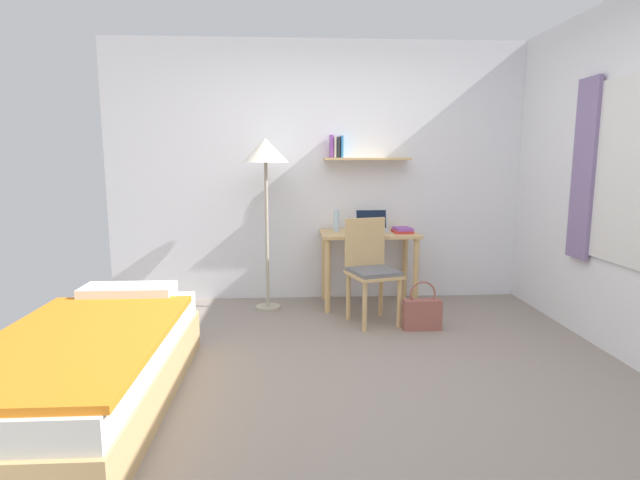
{
  "coord_description": "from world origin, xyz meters",
  "views": [
    {
      "loc": [
        -0.35,
        -3.07,
        1.43
      ],
      "look_at": [
        -0.15,
        0.51,
        0.85
      ],
      "focal_mm": 27.94,
      "sensor_mm": 36.0,
      "label": 1
    }
  ],
  "objects_px": {
    "desk_chair": "(371,266)",
    "laptop": "(372,225)",
    "water_bottle": "(337,221)",
    "desk": "(368,247)",
    "book_stack": "(402,230)",
    "bed": "(88,369)",
    "standing_lamp": "(266,158)",
    "handbag": "(422,313)"
  },
  "relations": [
    {
      "from": "standing_lamp",
      "to": "laptop",
      "type": "distance_m",
      "value": 1.23
    },
    {
      "from": "laptop",
      "to": "water_bottle",
      "type": "xyz_separation_m",
      "value": [
        -0.35,
        -0.01,
        0.05
      ]
    },
    {
      "from": "bed",
      "to": "standing_lamp",
      "type": "distance_m",
      "value": 2.45
    },
    {
      "from": "handbag",
      "to": "desk_chair",
      "type": "bearing_deg",
      "value": 147.9
    },
    {
      "from": "laptop",
      "to": "desk_chair",
      "type": "bearing_deg",
      "value": -99.57
    },
    {
      "from": "bed",
      "to": "laptop",
      "type": "distance_m",
      "value": 2.91
    },
    {
      "from": "water_bottle",
      "to": "standing_lamp",
      "type": "bearing_deg",
      "value": -168.65
    },
    {
      "from": "bed",
      "to": "book_stack",
      "type": "relative_size",
      "value": 8.53
    },
    {
      "from": "desk_chair",
      "to": "laptop",
      "type": "xyz_separation_m",
      "value": [
        0.1,
        0.58,
        0.29
      ]
    },
    {
      "from": "laptop",
      "to": "water_bottle",
      "type": "bearing_deg",
      "value": -177.61
    },
    {
      "from": "bed",
      "to": "handbag",
      "type": "relative_size",
      "value": 4.62
    },
    {
      "from": "desk",
      "to": "desk_chair",
      "type": "height_order",
      "value": "desk_chair"
    },
    {
      "from": "standing_lamp",
      "to": "book_stack",
      "type": "height_order",
      "value": "standing_lamp"
    },
    {
      "from": "bed",
      "to": "laptop",
      "type": "height_order",
      "value": "laptop"
    },
    {
      "from": "bed",
      "to": "water_bottle",
      "type": "bearing_deg",
      "value": 51.89
    },
    {
      "from": "standing_lamp",
      "to": "laptop",
      "type": "height_order",
      "value": "standing_lamp"
    },
    {
      "from": "desk",
      "to": "book_stack",
      "type": "bearing_deg",
      "value": -9.86
    },
    {
      "from": "desk",
      "to": "laptop",
      "type": "xyz_separation_m",
      "value": [
        0.04,
        0.08,
        0.2
      ]
    },
    {
      "from": "bed",
      "to": "standing_lamp",
      "type": "height_order",
      "value": "standing_lamp"
    },
    {
      "from": "handbag",
      "to": "water_bottle",
      "type": "bearing_deg",
      "value": 128.76
    },
    {
      "from": "bed",
      "to": "handbag",
      "type": "xyz_separation_m",
      "value": [
        2.27,
        1.23,
        -0.09
      ]
    },
    {
      "from": "bed",
      "to": "desk_chair",
      "type": "xyz_separation_m",
      "value": [
        1.87,
        1.49,
        0.26
      ]
    },
    {
      "from": "desk",
      "to": "handbag",
      "type": "distance_m",
      "value": 0.94
    },
    {
      "from": "desk",
      "to": "book_stack",
      "type": "xyz_separation_m",
      "value": [
        0.32,
        -0.06,
        0.17
      ]
    },
    {
      "from": "book_stack",
      "to": "standing_lamp",
      "type": "bearing_deg",
      "value": -179.35
    },
    {
      "from": "book_stack",
      "to": "laptop",
      "type": "bearing_deg",
      "value": 153.91
    },
    {
      "from": "desk",
      "to": "bed",
      "type": "bearing_deg",
      "value": -134.0
    },
    {
      "from": "desk_chair",
      "to": "book_stack",
      "type": "height_order",
      "value": "desk_chair"
    },
    {
      "from": "desk",
      "to": "handbag",
      "type": "relative_size",
      "value": 2.21
    },
    {
      "from": "laptop",
      "to": "standing_lamp",
      "type": "bearing_deg",
      "value": -171.67
    },
    {
      "from": "bed",
      "to": "handbag",
      "type": "distance_m",
      "value": 2.59
    },
    {
      "from": "water_bottle",
      "to": "desk_chair",
      "type": "bearing_deg",
      "value": -65.87
    },
    {
      "from": "bed",
      "to": "standing_lamp",
      "type": "relative_size",
      "value": 1.2
    },
    {
      "from": "desk_chair",
      "to": "book_stack",
      "type": "xyz_separation_m",
      "value": [
        0.38,
        0.45,
        0.26
      ]
    },
    {
      "from": "bed",
      "to": "desk",
      "type": "height_order",
      "value": "desk"
    },
    {
      "from": "water_bottle",
      "to": "desk",
      "type": "bearing_deg",
      "value": -11.96
    },
    {
      "from": "desk",
      "to": "laptop",
      "type": "bearing_deg",
      "value": 62.07
    },
    {
      "from": "desk_chair",
      "to": "standing_lamp",
      "type": "height_order",
      "value": "standing_lamp"
    },
    {
      "from": "water_bottle",
      "to": "bed",
      "type": "bearing_deg",
      "value": -128.11
    },
    {
      "from": "bed",
      "to": "water_bottle",
      "type": "xyz_separation_m",
      "value": [
        1.61,
        2.06,
        0.6
      ]
    },
    {
      "from": "desk_chair",
      "to": "water_bottle",
      "type": "bearing_deg",
      "value": 114.13
    },
    {
      "from": "desk_chair",
      "to": "laptop",
      "type": "height_order",
      "value": "laptop"
    }
  ]
}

